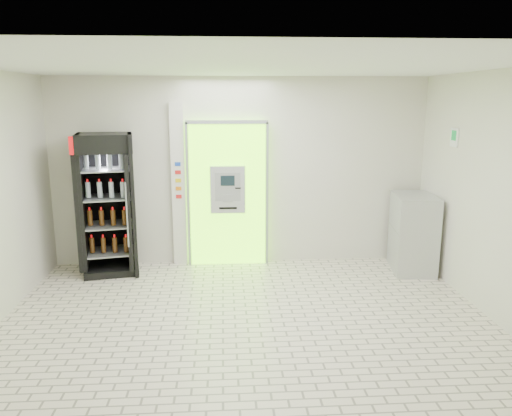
{
  "coord_description": "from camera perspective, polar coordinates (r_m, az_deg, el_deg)",
  "views": [
    {
      "loc": [
        -0.26,
        -5.46,
        2.66
      ],
      "look_at": [
        0.18,
        1.2,
        1.19
      ],
      "focal_mm": 35.0,
      "sensor_mm": 36.0,
      "label": 1
    }
  ],
  "objects": [
    {
      "name": "atm_assembly",
      "position": [
        8.01,
        -3.25,
        1.7
      ],
      "size": [
        1.3,
        0.24,
        2.33
      ],
      "color": "#71E913",
      "rests_on": "ground"
    },
    {
      "name": "exit_sign",
      "position": [
        7.61,
        21.73,
        7.5
      ],
      "size": [
        0.02,
        0.22,
        0.26
      ],
      "color": "white",
      "rests_on": "room_shell"
    },
    {
      "name": "pillar",
      "position": [
        8.06,
        -8.82,
        2.56
      ],
      "size": [
        0.22,
        0.11,
        2.6
      ],
      "color": "silver",
      "rests_on": "ground"
    },
    {
      "name": "room_shell",
      "position": [
        5.53,
        -1.02,
        3.91
      ],
      "size": [
        6.0,
        6.0,
        6.0
      ],
      "color": "silver",
      "rests_on": "ground"
    },
    {
      "name": "beverage_cooler",
      "position": [
        7.97,
        -16.49,
        0.13
      ],
      "size": [
        0.93,
        0.88,
        2.15
      ],
      "rotation": [
        0.0,
        0.0,
        0.19
      ],
      "color": "black",
      "rests_on": "ground"
    },
    {
      "name": "steel_cabinet",
      "position": [
        8.19,
        17.52,
        -2.71
      ],
      "size": [
        0.73,
        0.98,
        1.21
      ],
      "rotation": [
        0.0,
        0.0,
        -0.14
      ],
      "color": "#B2B4BA",
      "rests_on": "ground"
    },
    {
      "name": "ground",
      "position": [
        6.08,
        -0.95,
        -13.53
      ],
      "size": [
        6.0,
        6.0,
        0.0
      ],
      "primitive_type": "plane",
      "color": "beige",
      "rests_on": "ground"
    }
  ]
}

